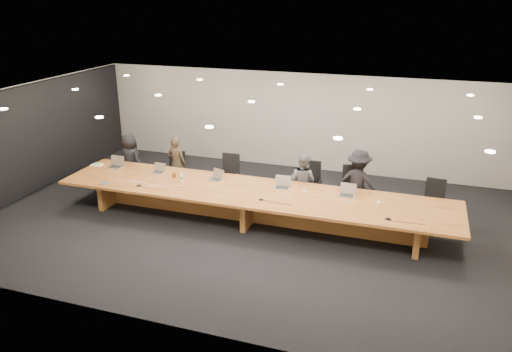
{
  "coord_description": "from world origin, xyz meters",
  "views": [
    {
      "loc": [
        3.38,
        -9.77,
        4.93
      ],
      "look_at": [
        0.0,
        0.3,
        1.0
      ],
      "focal_mm": 35.0,
      "sensor_mm": 36.0,
      "label": 1
    }
  ],
  "objects": [
    {
      "name": "chair_far_right",
      "position": [
        3.89,
        1.2,
        0.52
      ],
      "size": [
        0.57,
        0.57,
        1.03
      ],
      "primitive_type": null,
      "rotation": [
        0.0,
        0.0,
        -0.08
      ],
      "color": "black",
      "rests_on": "ground"
    },
    {
      "name": "person_d",
      "position": [
        2.2,
        1.15,
        0.79
      ],
      "size": [
        1.12,
        0.79,
        1.58
      ],
      "primitive_type": "imported",
      "rotation": [
        0.0,
        0.0,
        2.93
      ],
      "color": "black",
      "rests_on": "ground"
    },
    {
      "name": "mic_left",
      "position": [
        -2.56,
        -0.54,
        0.77
      ],
      "size": [
        0.13,
        0.13,
        0.03
      ],
      "primitive_type": "cone",
      "rotation": [
        0.0,
        0.0,
        0.01
      ],
      "color": "black",
      "rests_on": "conference_table"
    },
    {
      "name": "notepad",
      "position": [
        -4.35,
        0.42,
        0.76
      ],
      "size": [
        0.31,
        0.25,
        0.02
      ],
      "primitive_type": "cube",
      "rotation": [
        0.0,
        0.0,
        -0.09
      ],
      "color": "white",
      "rests_on": "conference_table"
    },
    {
      "name": "laptop_c",
      "position": [
        -1.04,
        0.37,
        0.88
      ],
      "size": [
        0.39,
        0.34,
        0.26
      ],
      "primitive_type": null,
      "rotation": [
        0.0,
        0.0,
        -0.37
      ],
      "color": "#B8A98D",
      "rests_on": "conference_table"
    },
    {
      "name": "laptop_a",
      "position": [
        -3.8,
        0.38,
        0.89
      ],
      "size": [
        0.37,
        0.27,
        0.29
      ],
      "primitive_type": null,
      "rotation": [
        0.0,
        0.0,
        -0.01
      ],
      "color": "#C4AF96",
      "rests_on": "conference_table"
    },
    {
      "name": "person_c",
      "position": [
        0.91,
        1.12,
        0.68
      ],
      "size": [
        0.8,
        0.72,
        1.37
      ],
      "primitive_type": "imported",
      "rotation": [
        0.0,
        0.0,
        2.79
      ],
      "color": "#5E5E60",
      "rests_on": "ground"
    },
    {
      "name": "paper_cup_far",
      "position": [
        2.76,
        0.08,
        0.79
      ],
      "size": [
        0.08,
        0.08,
        0.08
      ],
      "primitive_type": "cone",
      "rotation": [
        0.0,
        0.0,
        0.15
      ],
      "color": "white",
      "rests_on": "conference_table"
    },
    {
      "name": "chair_mid_right",
      "position": [
        1.01,
        1.35,
        0.55
      ],
      "size": [
        0.56,
        0.56,
        1.1
      ],
      "primitive_type": null,
      "rotation": [
        0.0,
        0.0,
        -0.01
      ],
      "color": "black",
      "rests_on": "ground"
    },
    {
      "name": "laptop_d",
      "position": [
        0.6,
        0.35,
        0.89
      ],
      "size": [
        0.37,
        0.28,
        0.28
      ],
      "primitive_type": null,
      "rotation": [
        0.0,
        0.0,
        0.06
      ],
      "color": "#B9AB8E",
      "rests_on": "conference_table"
    },
    {
      "name": "chair_right",
      "position": [
        2.1,
        1.19,
        0.58
      ],
      "size": [
        0.74,
        0.74,
        1.16
      ],
      "primitive_type": null,
      "rotation": [
        0.0,
        0.0,
        0.3
      ],
      "color": "black",
      "rests_on": "ground"
    },
    {
      "name": "paper_cup_near",
      "position": [
        1.16,
        0.2,
        0.79
      ],
      "size": [
        0.09,
        0.09,
        0.09
      ],
      "primitive_type": "cone",
      "rotation": [
        0.0,
        0.0,
        0.19
      ],
      "color": "white",
      "rests_on": "conference_table"
    },
    {
      "name": "av_box",
      "position": [
        -3.35,
        -0.68,
        0.77
      ],
      "size": [
        0.26,
        0.23,
        0.03
      ],
      "primitive_type": "cube",
      "rotation": [
        0.0,
        0.0,
        0.41
      ],
      "color": "#A9A9AE",
      "rests_on": "conference_table"
    },
    {
      "name": "back_wall",
      "position": [
        0.0,
        4.0,
        1.4
      ],
      "size": [
        12.0,
        0.02,
        2.8
      ],
      "primitive_type": "cube",
      "color": "#B5AFA4",
      "rests_on": "ground"
    },
    {
      "name": "chair_mid_left",
      "position": [
        -1.08,
        1.33,
        0.54
      ],
      "size": [
        0.59,
        0.59,
        1.07
      ],
      "primitive_type": null,
      "rotation": [
        0.0,
        0.0,
        0.08
      ],
      "color": "black",
      "rests_on": "ground"
    },
    {
      "name": "left_wall_panel",
      "position": [
        -5.94,
        0.0,
        1.37
      ],
      "size": [
        0.08,
        7.84,
        2.74
      ],
      "primitive_type": "cube",
      "color": "black",
      "rests_on": "ground"
    },
    {
      "name": "laptop_e",
      "position": [
        2.06,
        0.36,
        0.89
      ],
      "size": [
        0.36,
        0.27,
        0.27
      ],
      "primitive_type": null,
      "rotation": [
        0.0,
        0.0,
        -0.05
      ],
      "color": "tan",
      "rests_on": "conference_table"
    },
    {
      "name": "chair_left",
      "position": [
        -2.52,
        1.16,
        0.53
      ],
      "size": [
        0.6,
        0.6,
        1.05
      ],
      "primitive_type": null,
      "rotation": [
        0.0,
        0.0,
        0.13
      ],
      "color": "black",
      "rests_on": "ground"
    },
    {
      "name": "mic_center",
      "position": [
        0.36,
        -0.42,
        0.76
      ],
      "size": [
        0.14,
        0.14,
        0.03
      ],
      "primitive_type": "cone",
      "rotation": [
        0.0,
        0.0,
        0.23
      ],
      "color": "black",
      "rests_on": "conference_table"
    },
    {
      "name": "water_bottle",
      "position": [
        -1.73,
        -0.01,
        0.86
      ],
      "size": [
        0.07,
        0.07,
        0.22
      ],
      "primitive_type": "cylinder",
      "rotation": [
        0.0,
        0.0,
        0.04
      ],
      "color": "silver",
      "rests_on": "conference_table"
    },
    {
      "name": "amber_mug",
      "position": [
        -2.04,
        0.21,
        0.8
      ],
      "size": [
        0.09,
        0.09,
        0.11
      ],
      "primitive_type": "cylinder",
      "rotation": [
        0.0,
        0.0,
        -0.05
      ],
      "color": "maroon",
      "rests_on": "conference_table"
    },
    {
      "name": "laptop_b",
      "position": [
        -2.57,
        0.38,
        0.87
      ],
      "size": [
        0.31,
        0.23,
        0.23
      ],
      "primitive_type": null,
      "rotation": [
        0.0,
        0.0,
        -0.05
      ],
      "color": "#C1AD94",
      "rests_on": "conference_table"
    },
    {
      "name": "mic_right",
      "position": [
        3.02,
        -0.55,
        0.77
      ],
      "size": [
        0.16,
        0.16,
        0.03
      ],
      "primitive_type": "cone",
      "rotation": [
        0.0,
        0.0,
        -0.22
      ],
      "color": "black",
      "rests_on": "conference_table"
    },
    {
      "name": "lime_gadget",
      "position": [
        -4.36,
        0.4,
        0.78
      ],
      "size": [
        0.16,
        0.13,
        0.02
      ],
      "primitive_type": "cube",
      "rotation": [
        0.0,
        0.0,
        0.43
      ],
      "color": "green",
      "rests_on": "notepad"
    },
    {
      "name": "person_a",
      "position": [
        -3.83,
        1.14,
        0.72
      ],
      "size": [
        0.8,
        0.63,
        1.43
      ],
      "primitive_type": "imported",
      "rotation": [
        0.0,
        0.0,
        2.87
      ],
      "color": "black",
      "rests_on": "ground"
    },
    {
      "name": "person_b",
      "position": [
        -2.51,
        1.27,
        0.72
      ],
      "size": [
        0.56,
        0.39,
        1.45
      ],
      "primitive_type": "imported",
      "rotation": [
        0.0,
        0.0,
        3.05
      ],
      "color": "#31271A",
      "rests_on": "ground"
    },
    {
      "name": "conference_table",
      "position": [
        0.0,
        0.0,
        0.52
      ],
      "size": [
        9.0,
        1.8,
        0.75
      ],
      "color": "brown",
      "rests_on": "ground"
    },
    {
      "name": "chair_far_left",
      "position": [
        -4.04,
        1.18,
        0.59
      ],
      "size": [
        0.7,
        0.7,
        1.17
      ],
      "primitive_type": null,
      "rotation": [
        0.0,
        0.0,
        -0.2
      ],
      "color": "black",
      "rests_on": "ground"
    },
    {
      "name": "ground",
      "position": [
        0.0,
        0.0,
        0.0
      ],
      "size": [
        12.0,
        12.0,
        0.0
      ],
      "primitive_type": "plane",
      "color": "black",
      "rests_on": "ground"
    }
  ]
}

